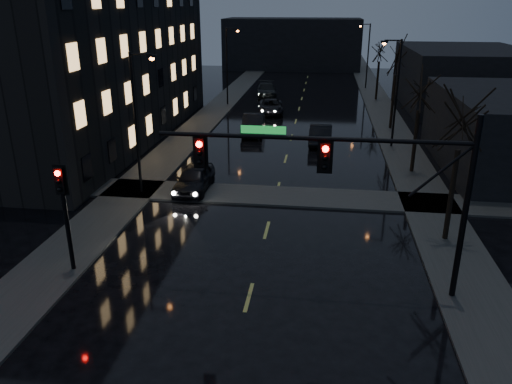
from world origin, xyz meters
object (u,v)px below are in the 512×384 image
(oncoming_car_d, at_px, (266,90))
(lead_car, at_px, (321,134))
(oncoming_car_b, at_px, (253,124))
(oncoming_car_a, at_px, (194,179))
(oncoming_car_c, at_px, (271,106))

(oncoming_car_d, height_order, lead_car, oncoming_car_d)
(oncoming_car_b, height_order, lead_car, oncoming_car_b)
(oncoming_car_a, relative_size, oncoming_car_b, 0.90)
(oncoming_car_b, xyz_separation_m, oncoming_car_c, (0.60, 8.44, -0.12))
(oncoming_car_d, relative_size, lead_car, 1.15)
(oncoming_car_c, distance_m, oncoming_car_d, 9.40)
(oncoming_car_a, xyz_separation_m, oncoming_car_d, (0.65, 31.73, 0.04))
(oncoming_car_a, distance_m, oncoming_car_b, 14.10)
(oncoming_car_a, height_order, oncoming_car_d, oncoming_car_d)
(oncoming_car_b, relative_size, oncoming_car_d, 0.90)
(oncoming_car_a, bearing_deg, lead_car, 58.51)
(oncoming_car_c, height_order, oncoming_car_d, oncoming_car_d)
(oncoming_car_b, distance_m, oncoming_car_d, 17.74)
(oncoming_car_c, xyz_separation_m, oncoming_car_d, (-1.51, 9.27, 0.11))
(oncoming_car_b, distance_m, lead_car, 6.15)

